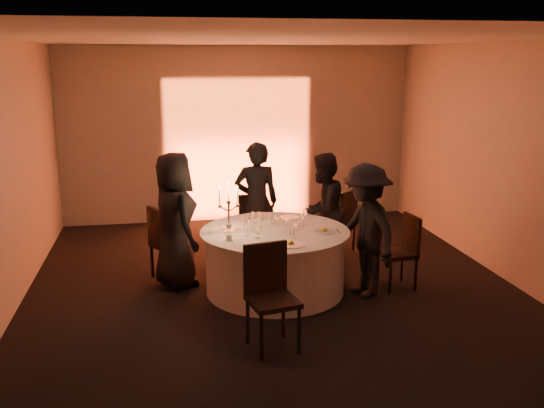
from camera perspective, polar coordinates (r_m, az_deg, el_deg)
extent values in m
plane|color=black|center=(7.53, 0.28, -8.14)|extent=(7.00, 7.00, 0.00)
plane|color=white|center=(7.00, 0.31, 15.32)|extent=(7.00, 7.00, 0.00)
plane|color=#AAA59D|center=(10.53, -3.25, 6.55)|extent=(7.00, 0.00, 7.00)
plane|color=#AAA59D|center=(3.84, 10.05, -6.27)|extent=(7.00, 0.00, 7.00)
plane|color=#AAA59D|center=(7.20, -23.90, 2.10)|extent=(0.00, 7.00, 7.00)
plane|color=#AAA59D|center=(8.21, 21.39, 3.62)|extent=(0.00, 7.00, 7.00)
cube|color=black|center=(10.52, -2.94, -1.51)|extent=(0.25, 0.12, 0.10)
cylinder|color=black|center=(7.53, 0.28, -8.04)|extent=(0.60, 0.60, 0.03)
cylinder|color=black|center=(7.40, 0.28, -5.45)|extent=(0.20, 0.20, 0.75)
cylinder|color=white|center=(7.40, 0.28, -5.45)|extent=(1.68, 1.68, 0.75)
cylinder|color=white|center=(7.28, 0.28, -2.58)|extent=(1.80, 1.80, 0.02)
cube|color=black|center=(7.90, -9.54, -3.75)|extent=(0.57, 0.57, 0.05)
cube|color=black|center=(7.74, -10.83, -2.17)|extent=(0.24, 0.39, 0.48)
cylinder|color=black|center=(7.91, -7.70, -5.45)|extent=(0.04, 0.04, 0.45)
cylinder|color=black|center=(8.21, -9.01, -4.79)|extent=(0.04, 0.04, 0.45)
cylinder|color=black|center=(7.75, -9.97, -5.96)|extent=(0.04, 0.04, 0.45)
cylinder|color=black|center=(8.05, -11.22, -5.27)|extent=(0.04, 0.04, 0.45)
cube|color=black|center=(9.08, -2.08, -1.61)|extent=(0.38, 0.38, 0.05)
cube|color=black|center=(8.86, -1.96, -0.45)|extent=(0.37, 0.05, 0.43)
cylinder|color=black|center=(9.31, -1.21, -2.55)|extent=(0.04, 0.04, 0.40)
cylinder|color=black|center=(9.27, -3.17, -2.63)|extent=(0.04, 0.04, 0.40)
cylinder|color=black|center=(9.01, -0.93, -3.11)|extent=(0.04, 0.04, 0.40)
cylinder|color=black|center=(8.97, -2.96, -3.20)|extent=(0.04, 0.04, 0.40)
cube|color=black|center=(8.95, 6.21, -1.68)|extent=(0.57, 0.57, 0.05)
cube|color=black|center=(8.79, 7.26, -0.30)|extent=(0.33, 0.29, 0.46)
cylinder|color=black|center=(9.24, 5.85, -2.64)|extent=(0.04, 0.04, 0.43)
cylinder|color=black|center=(8.96, 4.64, -3.13)|extent=(0.04, 0.04, 0.43)
cylinder|color=black|center=(9.06, 7.69, -3.01)|extent=(0.04, 0.04, 0.43)
cylinder|color=black|center=(8.78, 6.51, -3.53)|extent=(0.04, 0.04, 0.43)
cube|color=black|center=(7.64, 11.71, -4.61)|extent=(0.44, 0.44, 0.05)
cube|color=black|center=(7.65, 12.99, -2.70)|extent=(0.08, 0.40, 0.46)
cylinder|color=black|center=(7.78, 9.91, -5.94)|extent=(0.04, 0.04, 0.43)
cylinder|color=black|center=(7.49, 11.07, -6.76)|extent=(0.04, 0.04, 0.43)
cylinder|color=black|center=(7.93, 12.15, -5.65)|extent=(0.04, 0.04, 0.43)
cylinder|color=black|center=(7.65, 13.37, -6.45)|extent=(0.04, 0.04, 0.43)
cube|color=black|center=(5.94, 0.09, -9.15)|extent=(0.53, 0.53, 0.05)
cube|color=black|center=(6.01, -0.64, -5.99)|extent=(0.45, 0.13, 0.52)
cylinder|color=black|center=(5.81, -1.00, -12.40)|extent=(0.04, 0.04, 0.48)
cylinder|color=black|center=(5.95, 2.56, -11.78)|extent=(0.04, 0.04, 0.48)
cylinder|color=black|center=(6.14, -2.30, -10.92)|extent=(0.04, 0.04, 0.48)
cylinder|color=black|center=(6.27, 1.09, -10.39)|extent=(0.04, 0.04, 0.48)
imported|color=black|center=(7.56, -9.14, -1.50)|extent=(0.79, 0.96, 1.69)
imported|color=black|center=(8.42, -1.48, 0.21)|extent=(0.62, 0.42, 1.68)
imported|color=black|center=(8.28, 4.78, -0.52)|extent=(0.95, 0.95, 1.55)
imported|color=black|center=(7.25, 8.79, -2.48)|extent=(0.86, 1.16, 1.60)
cylinder|color=white|center=(7.40, -3.96, -2.21)|extent=(0.24, 0.24, 0.01)
cube|color=silver|center=(7.39, -5.27, -2.28)|extent=(0.01, 0.17, 0.01)
cube|color=silver|center=(7.42, -2.66, -2.16)|extent=(0.02, 0.17, 0.01)
cylinder|color=white|center=(7.80, -0.91, -1.36)|extent=(0.25, 0.25, 0.01)
cube|color=silver|center=(7.77, -2.15, -1.42)|extent=(0.02, 0.17, 0.01)
cube|color=silver|center=(7.83, 0.32, -1.31)|extent=(0.02, 0.17, 0.01)
cylinder|color=white|center=(7.84, 1.66, -1.28)|extent=(0.25, 0.25, 0.01)
cube|color=silver|center=(7.81, 0.44, -1.34)|extent=(0.02, 0.17, 0.01)
cube|color=silver|center=(7.88, 2.87, -1.23)|extent=(0.02, 0.17, 0.01)
cylinder|color=white|center=(7.24, 4.94, -2.60)|extent=(0.25, 0.25, 0.01)
cube|color=silver|center=(7.19, 3.63, -2.68)|extent=(0.02, 0.17, 0.01)
cube|color=silver|center=(7.28, 6.23, -2.54)|extent=(0.01, 0.17, 0.01)
sphere|color=yellow|center=(7.22, 4.95, -2.28)|extent=(0.07, 0.07, 0.07)
cylinder|color=white|center=(6.72, 1.79, -3.85)|extent=(0.29, 0.29, 0.01)
cube|color=silver|center=(6.68, 0.36, -3.94)|extent=(0.02, 0.17, 0.01)
cube|color=silver|center=(6.75, 3.20, -3.77)|extent=(0.02, 0.17, 0.01)
sphere|color=yellow|center=(6.70, 1.79, -3.51)|extent=(0.07, 0.07, 0.07)
cylinder|color=white|center=(6.92, -4.05, -3.37)|extent=(0.11, 0.11, 0.01)
cylinder|color=white|center=(6.91, -4.06, -3.10)|extent=(0.07, 0.07, 0.06)
cylinder|color=silver|center=(7.24, -4.06, -2.56)|extent=(0.12, 0.12, 0.02)
sphere|color=silver|center=(7.22, -4.07, -2.13)|extent=(0.07, 0.07, 0.07)
cylinder|color=silver|center=(7.19, -4.08, -1.18)|extent=(0.02, 0.02, 0.32)
cylinder|color=silver|center=(7.15, -4.11, 0.18)|extent=(0.05, 0.05, 0.03)
cylinder|color=white|center=(7.12, -4.12, 1.04)|extent=(0.02, 0.02, 0.21)
cone|color=#FF9E2D|center=(7.10, -4.14, 2.01)|extent=(0.02, 0.02, 0.03)
cylinder|color=silver|center=(7.16, -4.51, -0.47)|extent=(0.12, 0.02, 0.08)
cylinder|color=silver|center=(7.15, -4.93, -0.23)|extent=(0.05, 0.05, 0.03)
cylinder|color=white|center=(7.12, -4.95, 0.63)|extent=(0.02, 0.02, 0.21)
cone|color=#FF9E2D|center=(7.09, -4.97, 1.60)|extent=(0.02, 0.02, 0.03)
cylinder|color=silver|center=(7.17, -3.68, -0.43)|extent=(0.12, 0.02, 0.08)
cylinder|color=silver|center=(7.17, -3.27, -0.15)|extent=(0.05, 0.05, 0.03)
cylinder|color=white|center=(7.14, -3.28, 0.70)|extent=(0.02, 0.02, 0.21)
cone|color=#FF9E2D|center=(7.12, -3.30, 1.67)|extent=(0.02, 0.02, 0.03)
cylinder|color=white|center=(7.54, 3.09, -1.94)|extent=(0.06, 0.06, 0.01)
cylinder|color=white|center=(7.52, 3.10, -1.56)|extent=(0.01, 0.01, 0.10)
cone|color=white|center=(7.50, 3.11, -0.90)|extent=(0.07, 0.07, 0.09)
cylinder|color=white|center=(7.08, -2.32, -2.96)|extent=(0.06, 0.06, 0.01)
cylinder|color=white|center=(7.06, -2.32, -2.56)|extent=(0.01, 0.01, 0.10)
cone|color=white|center=(7.04, -2.33, -1.86)|extent=(0.07, 0.07, 0.09)
cylinder|color=white|center=(6.98, 2.10, -3.20)|extent=(0.06, 0.06, 0.01)
cylinder|color=white|center=(6.97, 2.10, -2.79)|extent=(0.01, 0.01, 0.10)
cone|color=white|center=(6.94, 2.11, -2.08)|extent=(0.07, 0.07, 0.09)
cylinder|color=white|center=(7.43, -1.22, -2.15)|extent=(0.06, 0.06, 0.01)
cylinder|color=white|center=(7.42, -1.22, -1.77)|extent=(0.01, 0.01, 0.10)
cone|color=white|center=(7.39, -1.22, -1.09)|extent=(0.07, 0.07, 0.09)
cylinder|color=white|center=(6.96, -1.40, -3.24)|extent=(0.06, 0.06, 0.01)
cylinder|color=white|center=(6.95, -1.40, -2.83)|extent=(0.01, 0.01, 0.10)
cone|color=white|center=(6.92, -1.40, -2.11)|extent=(0.07, 0.07, 0.09)
cylinder|color=white|center=(7.14, -1.33, -2.81)|extent=(0.06, 0.06, 0.01)
cylinder|color=white|center=(7.13, -1.33, -2.41)|extent=(0.01, 0.01, 0.10)
cone|color=white|center=(7.10, -1.34, -1.71)|extent=(0.07, 0.07, 0.09)
cylinder|color=white|center=(7.42, -1.91, -2.17)|extent=(0.06, 0.06, 0.01)
cylinder|color=white|center=(7.41, -1.91, -1.78)|extent=(0.01, 0.01, 0.10)
cone|color=white|center=(7.39, -1.92, -1.11)|extent=(0.07, 0.07, 0.09)
cylinder|color=white|center=(7.22, 1.32, -2.62)|extent=(0.06, 0.06, 0.01)
cylinder|color=white|center=(7.21, 1.32, -2.22)|extent=(0.01, 0.01, 0.10)
cone|color=white|center=(7.18, 1.33, -1.53)|extent=(0.07, 0.07, 0.09)
cylinder|color=white|center=(7.41, 2.78, -1.88)|extent=(0.07, 0.07, 0.09)
cylinder|color=white|center=(7.57, 0.17, -1.52)|extent=(0.07, 0.07, 0.09)
cylinder|color=white|center=(7.29, 2.25, -2.13)|extent=(0.07, 0.07, 0.09)
cylinder|color=white|center=(7.11, 1.89, -2.53)|extent=(0.07, 0.07, 0.09)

